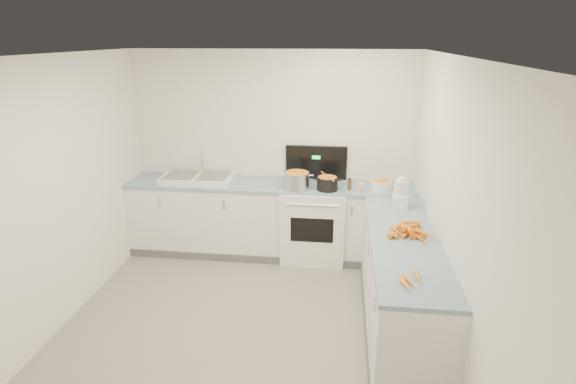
# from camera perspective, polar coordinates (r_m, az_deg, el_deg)

# --- Properties ---
(floor) EXTENTS (3.50, 4.00, 0.00)m
(floor) POSITION_cam_1_polar(r_m,az_deg,el_deg) (4.42, -5.85, -17.64)
(floor) COLOR gray
(floor) RESTS_ON ground
(ceiling) EXTENTS (3.50, 4.00, 0.00)m
(ceiling) POSITION_cam_1_polar(r_m,az_deg,el_deg) (3.54, -7.27, 16.72)
(ceiling) COLOR white
(ceiling) RESTS_ON ground
(wall_back) EXTENTS (3.50, 0.00, 2.50)m
(wall_back) POSITION_cam_1_polar(r_m,az_deg,el_deg) (5.68, -1.93, 5.01)
(wall_back) COLOR white
(wall_back) RESTS_ON ground
(wall_front) EXTENTS (3.50, 0.00, 2.50)m
(wall_front) POSITION_cam_1_polar(r_m,az_deg,el_deg) (2.18, -19.33, -22.01)
(wall_front) COLOR white
(wall_front) RESTS_ON ground
(wall_left) EXTENTS (0.00, 4.00, 2.50)m
(wall_left) POSITION_cam_1_polar(r_m,az_deg,el_deg) (4.53, -28.58, -1.15)
(wall_left) COLOR white
(wall_left) RESTS_ON ground
(wall_right) EXTENTS (0.00, 4.00, 2.50)m
(wall_right) POSITION_cam_1_polar(r_m,az_deg,el_deg) (3.82, 20.06, -3.44)
(wall_right) COLOR white
(wall_right) RESTS_ON ground
(counter_back) EXTENTS (3.50, 0.62, 0.94)m
(counter_back) POSITION_cam_1_polar(r_m,az_deg,el_deg) (5.65, -2.30, -3.43)
(counter_back) COLOR white
(counter_back) RESTS_ON ground
(counter_right) EXTENTS (0.62, 2.20, 0.94)m
(counter_right) POSITION_cam_1_polar(r_m,az_deg,el_deg) (4.37, 14.13, -11.28)
(counter_right) COLOR white
(counter_right) RESTS_ON ground
(stove) EXTENTS (0.76, 0.65, 1.36)m
(stove) POSITION_cam_1_polar(r_m,az_deg,el_deg) (5.57, 3.28, -3.72)
(stove) COLOR white
(stove) RESTS_ON ground
(sink) EXTENTS (0.86, 0.52, 0.31)m
(sink) POSITION_cam_1_polar(r_m,az_deg,el_deg) (5.68, -11.37, 1.78)
(sink) COLOR white
(sink) RESTS_ON counter_back
(steel_pot) EXTENTS (0.39, 0.39, 0.22)m
(steel_pot) POSITION_cam_1_polar(r_m,az_deg,el_deg) (5.26, 1.14, 1.35)
(steel_pot) COLOR silver
(steel_pot) RESTS_ON stove
(black_pot) EXTENTS (0.32, 0.32, 0.17)m
(black_pot) POSITION_cam_1_polar(r_m,az_deg,el_deg) (5.25, 5.02, 0.98)
(black_pot) COLOR black
(black_pot) RESTS_ON stove
(wooden_spoon) EXTENTS (0.17, 0.36, 0.02)m
(wooden_spoon) POSITION_cam_1_polar(r_m,az_deg,el_deg) (5.22, 5.05, 1.99)
(wooden_spoon) COLOR #AD7A47
(wooden_spoon) RESTS_ON black_pot
(mixing_bowl) EXTENTS (0.27, 0.27, 0.11)m
(mixing_bowl) POSITION_cam_1_polar(r_m,az_deg,el_deg) (5.34, 11.74, 0.82)
(mixing_bowl) COLOR white
(mixing_bowl) RESTS_ON counter_back
(extract_bottle) EXTENTS (0.05, 0.05, 0.12)m
(extract_bottle) POSITION_cam_1_polar(r_m,az_deg,el_deg) (5.28, 7.81, 0.90)
(extract_bottle) COLOR #593319
(extract_bottle) RESTS_ON counter_back
(spice_jar) EXTENTS (0.05, 0.05, 0.09)m
(spice_jar) POSITION_cam_1_polar(r_m,az_deg,el_deg) (5.24, 9.26, 0.49)
(spice_jar) COLOR #E5B266
(spice_jar) RESTS_ON counter_back
(food_processor) EXTENTS (0.18, 0.21, 0.32)m
(food_processor) POSITION_cam_1_polar(r_m,az_deg,el_deg) (4.83, 14.09, -0.29)
(food_processor) COLOR white
(food_processor) RESTS_ON counter_right
(carrot_pile) EXTENTS (0.42, 0.41, 0.09)m
(carrot_pile) POSITION_cam_1_polar(r_m,az_deg,el_deg) (4.24, 15.12, -4.66)
(carrot_pile) COLOR orange
(carrot_pile) RESTS_ON counter_right
(peeled_carrots) EXTENTS (0.17, 0.30, 0.04)m
(peeled_carrots) POSITION_cam_1_polar(r_m,az_deg,el_deg) (3.44, 15.43, -10.87)
(peeled_carrots) COLOR orange
(peeled_carrots) RESTS_ON counter_right
(peelings) EXTENTS (0.24, 0.23, 0.01)m
(peelings) POSITION_cam_1_polar(r_m,az_deg,el_deg) (5.76, -13.19, 2.31)
(peelings) COLOR tan
(peelings) RESTS_ON sink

